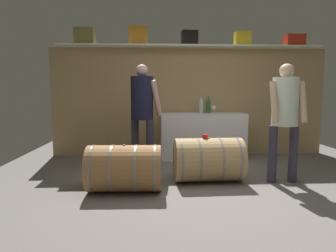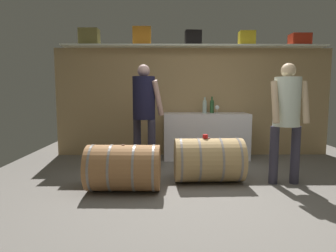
% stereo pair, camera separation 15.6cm
% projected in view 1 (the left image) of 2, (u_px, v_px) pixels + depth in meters
% --- Properties ---
extents(ground_plane, '(6.50, 7.96, 0.02)m').
position_uv_depth(ground_plane, '(204.00, 181.00, 4.17)').
color(ground_plane, slate).
extents(back_wall_panel, '(5.30, 0.10, 2.06)m').
position_uv_depth(back_wall_panel, '(189.00, 102.00, 5.82)').
color(back_wall_panel, tan).
rests_on(back_wall_panel, ground).
extents(high_shelf_board, '(4.87, 0.40, 0.03)m').
position_uv_depth(high_shelf_board, '(191.00, 46.00, 5.55)').
color(high_shelf_board, silver).
rests_on(high_shelf_board, back_wall_panel).
extents(toolcase_olive, '(0.36, 0.26, 0.30)m').
position_uv_depth(toolcase_olive, '(85.00, 36.00, 5.43)').
color(toolcase_olive, olive).
rests_on(toolcase_olive, high_shelf_board).
extents(toolcase_orange, '(0.34, 0.21, 0.33)m').
position_uv_depth(toolcase_orange, '(138.00, 36.00, 5.48)').
color(toolcase_orange, orange).
rests_on(toolcase_orange, high_shelf_board).
extents(toolcase_black, '(0.31, 0.21, 0.27)m').
position_uv_depth(toolcase_black, '(189.00, 38.00, 5.53)').
color(toolcase_black, black).
rests_on(toolcase_black, high_shelf_board).
extents(toolcase_yellow, '(0.29, 0.24, 0.26)m').
position_uv_depth(toolcase_yellow, '(242.00, 39.00, 5.58)').
color(toolcase_yellow, yellow).
rests_on(toolcase_yellow, high_shelf_board).
extents(toolcase_red, '(0.35, 0.27, 0.21)m').
position_uv_depth(toolcase_red, '(294.00, 41.00, 5.63)').
color(toolcase_red, red).
rests_on(toolcase_red, high_shelf_board).
extents(work_cabinet, '(1.55, 0.57, 0.84)m').
position_uv_depth(work_cabinet, '(202.00, 136.00, 5.56)').
color(work_cabinet, white).
rests_on(work_cabinet, ground).
extents(wine_bottle_clear, '(0.08, 0.08, 0.29)m').
position_uv_depth(wine_bottle_clear, '(201.00, 106.00, 5.54)').
color(wine_bottle_clear, '#B0C7BD').
rests_on(wine_bottle_clear, work_cabinet).
extents(wine_bottle_green, '(0.08, 0.08, 0.30)m').
position_uv_depth(wine_bottle_green, '(208.00, 106.00, 5.60)').
color(wine_bottle_green, '#2E5D32').
rests_on(wine_bottle_green, work_cabinet).
extents(wine_glass, '(0.08, 0.08, 0.15)m').
position_uv_depth(wine_glass, '(214.00, 108.00, 5.46)').
color(wine_glass, white).
rests_on(wine_glass, work_cabinet).
extents(wine_barrel_near, '(0.95, 0.63, 0.61)m').
position_uv_depth(wine_barrel_near, '(208.00, 160.00, 4.12)').
color(wine_barrel_near, tan).
rests_on(wine_barrel_near, ground).
extents(wine_barrel_far, '(0.92, 0.61, 0.59)m').
position_uv_depth(wine_barrel_far, '(124.00, 168.00, 3.70)').
color(wine_barrel_far, '#9D6A3E').
rests_on(wine_barrel_far, ground).
extents(tasting_cup, '(0.07, 0.07, 0.05)m').
position_uv_depth(tasting_cup, '(205.00, 136.00, 4.08)').
color(tasting_cup, red).
rests_on(tasting_cup, wine_barrel_near).
extents(winemaker_pouring, '(0.47, 0.38, 1.61)m').
position_uv_depth(winemaker_pouring, '(285.00, 111.00, 3.98)').
color(winemaker_pouring, '#33303F').
rests_on(winemaker_pouring, ground).
extents(visitor_tasting, '(0.53, 0.48, 1.66)m').
position_uv_depth(visitor_tasting, '(142.00, 106.00, 4.67)').
color(visitor_tasting, '#2C2B3D').
rests_on(visitor_tasting, ground).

